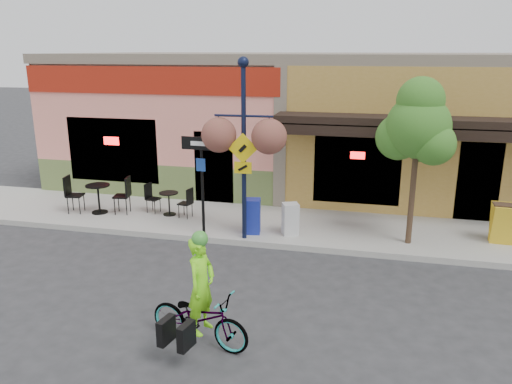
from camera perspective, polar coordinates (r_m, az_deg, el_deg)
ground at (r=11.55m, az=4.41°, el=-7.69°), size 90.00×90.00×0.00m
sidewalk at (r=13.36m, az=5.76°, el=-4.02°), size 24.00×3.00×0.15m
curb at (r=12.02m, az=4.83°, el=-6.33°), size 24.00×0.12×0.15m
building at (r=18.19m, az=8.29°, el=8.32°), size 18.20×8.20×4.50m
bicycle at (r=8.33m, az=-6.48°, el=-14.12°), size 1.86×0.98×0.93m
cyclist_rider at (r=8.15m, az=-6.22°, el=-12.13°), size 0.50×0.65×1.60m
lamp_post at (r=11.76m, az=-1.40°, el=4.67°), size 1.40×0.60×4.34m
one_way_sign at (r=12.23m, az=-6.13°, el=0.57°), size 0.97×0.27×2.49m
cafe_set_left at (r=14.74m, az=-17.58°, el=-0.29°), size 1.91×1.19×1.07m
cafe_set_right at (r=14.12m, az=-9.92°, el=-0.94°), size 1.52×0.96×0.85m
newspaper_box_blue at (r=12.54m, az=-0.44°, el=-2.77°), size 0.45×0.41×0.89m
newspaper_box_grey at (r=12.47m, az=3.95°, el=-3.11°), size 0.48×0.46×0.81m
street_tree at (r=12.04m, az=17.72°, el=3.27°), size 1.87×1.87×3.96m
sandwich_board at (r=13.07m, az=26.65°, el=-3.53°), size 0.61×0.46×0.99m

